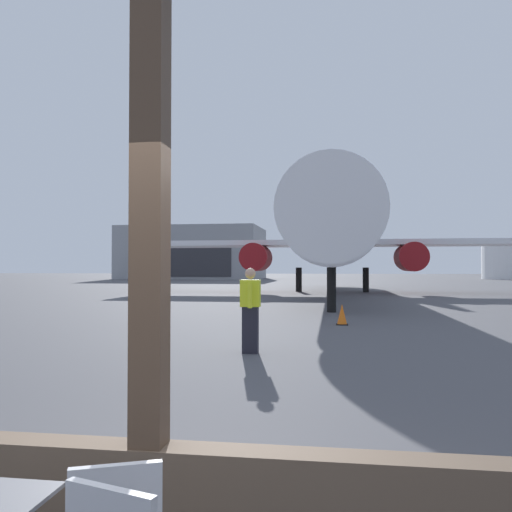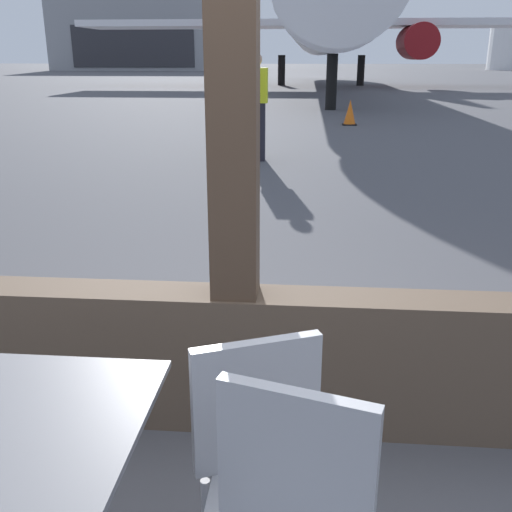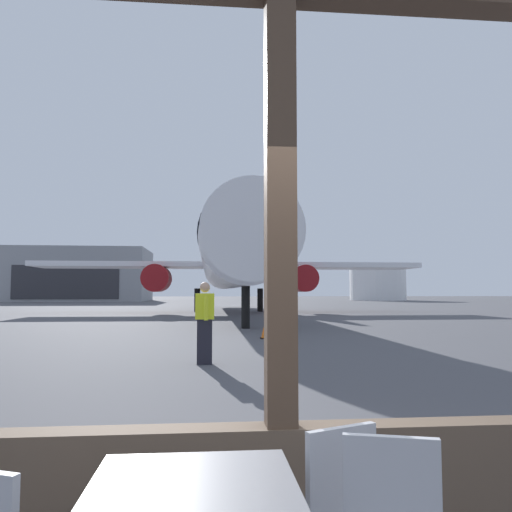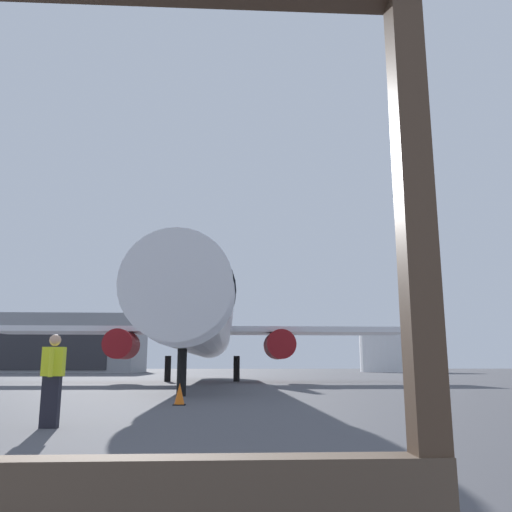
{
  "view_description": "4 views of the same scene",
  "coord_description": "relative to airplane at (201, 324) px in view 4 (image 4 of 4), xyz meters",
  "views": [
    {
      "loc": [
        1.11,
        -3.06,
        1.75
      ],
      "look_at": [
        -1.72,
        16.11,
        2.19
      ],
      "focal_mm": 36.48,
      "sensor_mm": 36.0,
      "label": 1
    },
    {
      "loc": [
        0.3,
        -2.4,
        1.67
      ],
      "look_at": [
        0.12,
        -0.35,
        0.96
      ],
      "focal_mm": 40.89,
      "sensor_mm": 36.0,
      "label": 2
    },
    {
      "loc": [
        -0.48,
        -3.32,
        1.54
      ],
      "look_at": [
        1.57,
        18.32,
        3.08
      ],
      "focal_mm": 35.1,
      "sensor_mm": 36.0,
      "label": 3
    },
    {
      "loc": [
        2.76,
        -3.13,
        1.17
      ],
      "look_at": [
        3.64,
        12.95,
        4.47
      ],
      "focal_mm": 37.25,
      "sensor_mm": 36.0,
      "label": 4
    }
  ],
  "objects": [
    {
      "name": "ground_plane",
      "position": [
        -1.07,
        8.59,
        -3.75
      ],
      "size": [
        220.0,
        220.0,
        0.0
      ],
      "primitive_type": "plane",
      "color": "#4C4C51"
    },
    {
      "name": "airplane",
      "position": [
        0.0,
        0.0,
        0.0
      ],
      "size": [
        27.93,
        34.98,
        10.75
      ],
      "color": "silver",
      "rests_on": "ground"
    },
    {
      "name": "traffic_cone",
      "position": [
        0.33,
        -18.36,
        -3.45
      ],
      "size": [
        0.36,
        0.36,
        0.64
      ],
      "color": "orange",
      "rests_on": "ground"
    },
    {
      "name": "fuel_storage_tank",
      "position": [
        27.6,
        49.54,
        -0.73
      ],
      "size": [
        9.56,
        9.56,
        6.03
      ],
      "primitive_type": "cylinder",
      "color": "white",
      "rests_on": "ground"
    },
    {
      "name": "ground_crew_worker",
      "position": [
        -1.62,
        -23.96,
        -2.85
      ],
      "size": [
        0.4,
        0.57,
        1.74
      ],
      "color": "black",
      "rests_on": "ground"
    },
    {
      "name": "distant_hangar",
      "position": [
        -22.19,
        47.33,
        0.35
      ],
      "size": [
        21.69,
        14.75,
        8.21
      ],
      "color": "gray",
      "rests_on": "ground"
    }
  ]
}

